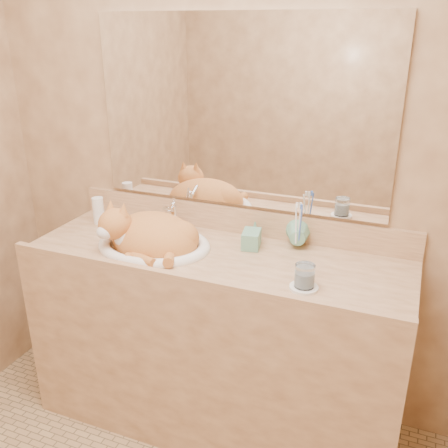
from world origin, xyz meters
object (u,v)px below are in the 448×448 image
at_px(sink_basin, 153,230).
at_px(cat, 148,234).
at_px(toothbrush_cup, 297,240).
at_px(soap_dispenser, 250,234).
at_px(water_glass, 305,276).
at_px(vanity_counter, 216,341).

distance_m(sink_basin, cat, 0.03).
relative_size(cat, toothbrush_cup, 3.65).
distance_m(cat, soap_dispenser, 0.43).
relative_size(soap_dispenser, toothbrush_cup, 1.48).
distance_m(soap_dispenser, water_glass, 0.36).
xyz_separation_m(cat, soap_dispenser, (0.41, 0.12, 0.02)).
xyz_separation_m(cat, toothbrush_cup, (0.60, 0.20, -0.01)).
relative_size(vanity_counter, soap_dispenser, 9.79).
bearing_deg(vanity_counter, cat, -172.67).
xyz_separation_m(vanity_counter, sink_basin, (-0.28, -0.02, 0.50)).
height_order(soap_dispenser, toothbrush_cup, soap_dispenser).
bearing_deg(toothbrush_cup, vanity_counter, -151.42).
bearing_deg(water_glass, soap_dispenser, 142.57).
relative_size(sink_basin, soap_dispenser, 2.98).
bearing_deg(soap_dispenser, vanity_counter, -157.93).
bearing_deg(water_glass, toothbrush_cup, 108.77).
height_order(cat, soap_dispenser, cat).
relative_size(vanity_counter, water_glass, 18.72).
xyz_separation_m(cat, water_glass, (0.70, -0.10, -0.01)).
bearing_deg(sink_basin, soap_dispenser, -0.42).
height_order(vanity_counter, soap_dispenser, soap_dispenser).
relative_size(vanity_counter, cat, 3.98).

